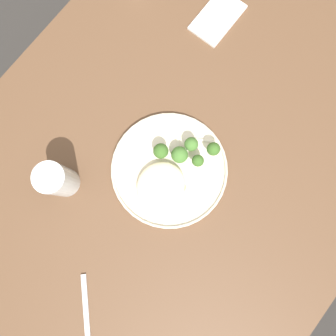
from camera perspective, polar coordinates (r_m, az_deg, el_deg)
The scene contains 19 objects.
ground at distance 1.53m, azimuth 0.84°, elevation -3.19°, with size 6.00×6.00×0.00m, color #2D2B28.
wooden_dining_table at distance 0.88m, azimuth 1.46°, elevation 0.50°, with size 1.40×1.00×0.74m.
dinner_plate at distance 0.79m, azimuth 0.00°, elevation -0.12°, with size 0.29×0.29×0.02m.
noodle_bed at distance 0.76m, azimuth -1.30°, elevation -3.31°, with size 0.12×0.11×0.03m.
seared_scallop_tilted_round at distance 0.77m, azimuth -1.34°, elevation -3.50°, with size 0.03×0.03×0.02m.
seared_scallop_rear_pale at distance 0.77m, azimuth -4.46°, elevation -4.17°, with size 0.03×0.03×0.02m.
seared_scallop_center_golden at distance 0.77m, azimuth 2.18°, elevation -3.51°, with size 0.03×0.03×0.02m.
seared_scallop_half_hidden at distance 0.77m, azimuth -1.23°, elevation -0.41°, with size 0.03×0.03×0.01m.
broccoli_floret_center_pile at distance 0.76m, azimuth 4.22°, elevation 4.29°, with size 0.03×0.03×0.05m.
broccoli_floret_small_sprig at distance 0.76m, azimuth 8.17°, elevation 3.39°, with size 0.03×0.03×0.06m.
broccoli_floret_rear_charred at distance 0.76m, azimuth 2.37°, elevation 2.18°, with size 0.04×0.04×0.05m.
broccoli_floret_tall_stalk at distance 0.76m, azimuth 5.38°, elevation 1.27°, with size 0.03×0.03×0.05m.
broccoli_floret_near_rim at distance 0.76m, azimuth -1.30°, elevation 3.07°, with size 0.04×0.04×0.05m.
onion_sliver_long_sliver at distance 0.79m, azimuth 1.78°, elevation 5.07°, with size 0.05×0.01×0.00m, color silver.
onion_sliver_pale_crescent at distance 0.79m, azimuth 4.29°, elevation 1.83°, with size 0.04×0.01×0.00m, color silver.
onion_sliver_short_strip at distance 0.80m, azimuth 6.54°, elevation 4.97°, with size 0.05×0.01×0.00m, color silver.
water_glass at distance 0.78m, azimuth -19.16°, elevation -2.11°, with size 0.07×0.07×0.12m.
dinner_fork at distance 0.84m, azimuth -14.48°, elevation -24.79°, with size 0.15×0.14×0.00m.
folded_napkin at distance 0.95m, azimuth 8.93°, elevation 25.25°, with size 0.15×0.09×0.01m, color white.
Camera 1 is at (-0.12, -0.06, 1.53)m, focal length 33.77 mm.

